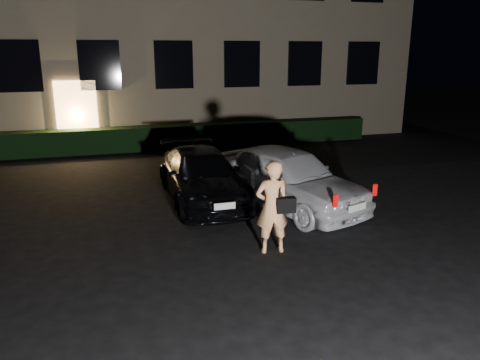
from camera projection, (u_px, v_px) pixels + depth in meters
name	position (u px, v px, depth m)	size (l,w,h in m)	color
ground	(284.00, 270.00, 7.74)	(80.00, 80.00, 0.00)	black
hedge	(178.00, 137.00, 17.32)	(15.00, 0.70, 0.85)	black
sedan	(202.00, 176.00, 11.24)	(1.78, 4.23, 1.20)	black
hatch	(287.00, 177.00, 10.69)	(3.02, 4.49, 1.42)	silver
man	(273.00, 207.00, 8.23)	(0.70, 0.45, 1.69)	#F7AC6D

